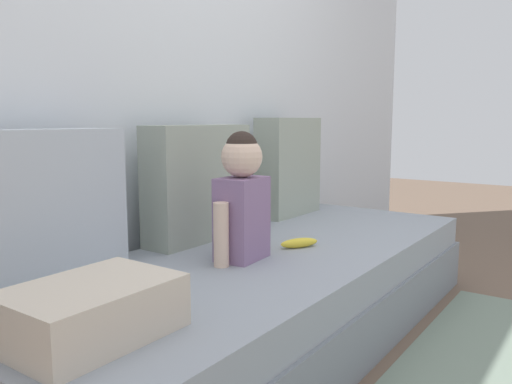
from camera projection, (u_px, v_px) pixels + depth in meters
The scene contains 9 objects.
ground_plane at pixel (266, 339), 2.12m from camera, with size 12.00×12.00×0.00m, color brown.
back_wall at pixel (157, 45), 2.29m from camera, with size 5.62×0.10×2.46m, color silver.
couch at pixel (266, 296), 2.10m from camera, with size 2.42×0.92×0.37m.
throw_pillow_left at pixel (42, 208), 1.63m from camera, with size 0.56×0.16×0.50m, color #B2BCC6.
throw_pillow_center at pixel (198, 183), 2.24m from camera, with size 0.54×0.16×0.50m, color #99A393.
throw_pillow_right at pixel (288, 167), 2.84m from camera, with size 0.44×0.16×0.54m, color #99A393.
toddler at pixel (242, 197), 1.92m from camera, with size 0.31×0.15×0.48m.
banana at pixel (299, 243), 2.13m from camera, with size 0.17×0.04×0.04m, color yellow.
folded_blanket at pixel (92, 311), 1.24m from camera, with size 0.40×0.28×0.14m, color beige.
Camera 1 is at (-1.67, -1.13, 0.90)m, focal length 36.04 mm.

